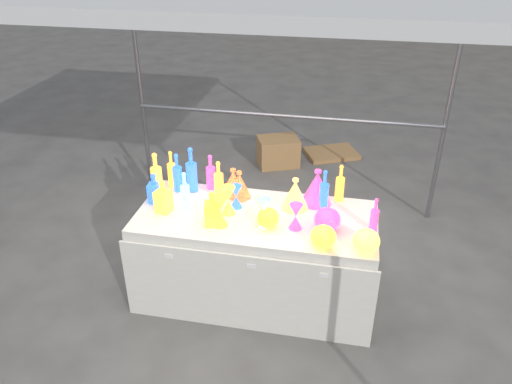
% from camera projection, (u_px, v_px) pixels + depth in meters
% --- Properties ---
extents(ground, '(80.00, 80.00, 0.00)m').
position_uv_depth(ground, '(256.00, 293.00, 4.11)').
color(ground, slate).
rests_on(ground, ground).
extents(display_table, '(1.84, 0.83, 0.75)m').
position_uv_depth(display_table, '(256.00, 256.00, 3.92)').
color(display_table, silver).
rests_on(display_table, ground).
extents(cardboard_box_closed, '(0.58, 0.51, 0.35)m').
position_uv_depth(cardboard_box_closed, '(278.00, 152.00, 6.13)').
color(cardboard_box_closed, '#A67A4B').
rests_on(cardboard_box_closed, ground).
extents(cardboard_box_flat, '(0.77, 0.68, 0.05)m').
position_uv_depth(cardboard_box_flat, '(331.00, 153.00, 6.44)').
color(cardboard_box_flat, '#A67A4B').
rests_on(cardboard_box_flat, ground).
extents(bottle_0, '(0.09, 0.09, 0.35)m').
position_uv_depth(bottle_0, '(156.00, 173.00, 3.97)').
color(bottle_0, red).
rests_on(bottle_0, display_table).
extents(bottle_1, '(0.08, 0.08, 0.33)m').
position_uv_depth(bottle_1, '(177.00, 172.00, 4.00)').
color(bottle_1, '#198C49').
rests_on(bottle_1, display_table).
extents(bottle_2, '(0.07, 0.07, 0.31)m').
position_uv_depth(bottle_2, '(172.00, 169.00, 4.07)').
color(bottle_2, yellow).
rests_on(bottle_2, display_table).
extents(bottle_3, '(0.10, 0.10, 0.30)m').
position_uv_depth(bottle_3, '(211.00, 172.00, 4.05)').
color(bottle_3, '#1C53A6').
rests_on(bottle_3, display_table).
extents(bottle_5, '(0.08, 0.08, 0.32)m').
position_uv_depth(bottle_5, '(185.00, 191.00, 3.75)').
color(bottle_5, '#B52478').
rests_on(bottle_5, display_table).
extents(bottle_6, '(0.09, 0.09, 0.29)m').
position_uv_depth(bottle_6, '(219.00, 178.00, 3.95)').
color(bottle_6, red).
rests_on(bottle_6, display_table).
extents(bottle_7, '(0.10, 0.10, 0.38)m').
position_uv_depth(bottle_7, '(191.00, 169.00, 3.99)').
color(bottle_7, '#198C49').
rests_on(bottle_7, display_table).
extents(decanter_0, '(0.13, 0.13, 0.27)m').
position_uv_depth(decanter_0, '(163.00, 196.00, 3.73)').
color(decanter_0, red).
rests_on(decanter_0, display_table).
extents(decanter_1, '(0.13, 0.13, 0.27)m').
position_uv_depth(decanter_1, '(212.00, 208.00, 3.57)').
color(decanter_1, yellow).
rests_on(decanter_1, display_table).
extents(decanter_2, '(0.10, 0.10, 0.25)m').
position_uv_depth(decanter_2, '(154.00, 188.00, 3.86)').
color(decanter_2, '#198C49').
rests_on(decanter_2, display_table).
extents(hourglass_0, '(0.14, 0.14, 0.22)m').
position_uv_depth(hourglass_0, '(220.00, 212.00, 3.57)').
color(hourglass_0, yellow).
rests_on(hourglass_0, display_table).
extents(hourglass_1, '(0.11, 0.11, 0.20)m').
position_uv_depth(hourglass_1, '(296.00, 216.00, 3.54)').
color(hourglass_1, '#1C53A6').
rests_on(hourglass_1, display_table).
extents(hourglass_2, '(0.13, 0.13, 0.22)m').
position_uv_depth(hourglass_2, '(262.00, 212.00, 3.58)').
color(hourglass_2, '#158474').
rests_on(hourglass_2, display_table).
extents(hourglass_3, '(0.12, 0.12, 0.22)m').
position_uv_depth(hourglass_3, '(264.00, 212.00, 3.57)').
color(hourglass_3, '#B52478').
rests_on(hourglass_3, display_table).
extents(hourglass_4, '(0.13, 0.13, 0.22)m').
position_uv_depth(hourglass_4, '(228.00, 200.00, 3.72)').
color(hourglass_4, red).
rests_on(hourglass_4, display_table).
extents(hourglass_5, '(0.11, 0.11, 0.19)m').
position_uv_depth(hourglass_5, '(236.00, 197.00, 3.80)').
color(hourglass_5, '#198C49').
rests_on(hourglass_5, display_table).
extents(globe_0, '(0.19, 0.19, 0.14)m').
position_uv_depth(globe_0, '(323.00, 238.00, 3.36)').
color(globe_0, red).
rests_on(globe_0, display_table).
extents(globe_1, '(0.19, 0.19, 0.15)m').
position_uv_depth(globe_1, '(366.00, 242.00, 3.31)').
color(globe_1, '#158474').
rests_on(globe_1, display_table).
extents(globe_2, '(0.20, 0.20, 0.13)m').
position_uv_depth(globe_2, '(268.00, 219.00, 3.58)').
color(globe_2, yellow).
rests_on(globe_2, display_table).
extents(globe_3, '(0.25, 0.25, 0.15)m').
position_uv_depth(globe_3, '(327.00, 221.00, 3.53)').
color(globe_3, '#1C53A6').
rests_on(globe_3, display_table).
extents(lampshade_0, '(0.22, 0.22, 0.23)m').
position_uv_depth(lampshade_0, '(233.00, 182.00, 3.97)').
color(lampshade_0, gold).
rests_on(lampshade_0, display_table).
extents(lampshade_1, '(0.24, 0.24, 0.22)m').
position_uv_depth(lampshade_1, '(239.00, 184.00, 3.94)').
color(lampshade_1, gold).
rests_on(lampshade_1, display_table).
extents(lampshade_2, '(0.31, 0.31, 0.28)m').
position_uv_depth(lampshade_2, '(317.00, 187.00, 3.84)').
color(lampshade_2, '#1C53A6').
rests_on(lampshade_2, display_table).
extents(lampshade_3, '(0.27, 0.27, 0.25)m').
position_uv_depth(lampshade_3, '(295.00, 193.00, 3.78)').
color(lampshade_3, '#158474').
rests_on(lampshade_3, display_table).
extents(bottle_8, '(0.07, 0.07, 0.32)m').
position_uv_depth(bottle_8, '(324.00, 189.00, 3.76)').
color(bottle_8, '#198C49').
rests_on(bottle_8, display_table).
extents(bottle_9, '(0.08, 0.08, 0.31)m').
position_uv_depth(bottle_9, '(340.00, 183.00, 3.87)').
color(bottle_9, yellow).
rests_on(bottle_9, display_table).
extents(bottle_10, '(0.07, 0.07, 0.27)m').
position_uv_depth(bottle_10, '(375.00, 215.00, 3.49)').
color(bottle_10, '#1C53A6').
rests_on(bottle_10, display_table).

